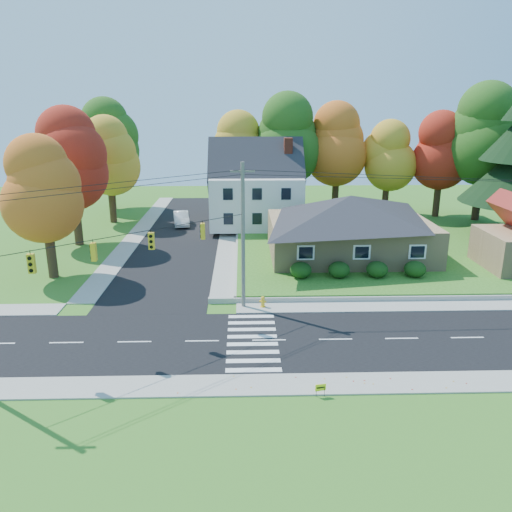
# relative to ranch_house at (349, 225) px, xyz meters

# --- Properties ---
(ground) EXTENTS (120.00, 120.00, 0.00)m
(ground) POSITION_rel_ranch_house_xyz_m (-8.00, -16.00, -3.27)
(ground) COLOR #3D7923
(road_main) EXTENTS (90.00, 8.00, 0.02)m
(road_main) POSITION_rel_ranch_house_xyz_m (-8.00, -16.00, -3.26)
(road_main) COLOR black
(road_main) RESTS_ON ground
(road_cross) EXTENTS (8.00, 44.00, 0.02)m
(road_cross) POSITION_rel_ranch_house_xyz_m (-16.00, 10.00, -3.25)
(road_cross) COLOR black
(road_cross) RESTS_ON ground
(sidewalk_north) EXTENTS (90.00, 2.00, 0.08)m
(sidewalk_north) POSITION_rel_ranch_house_xyz_m (-8.00, -11.00, -3.23)
(sidewalk_north) COLOR #9C9A90
(sidewalk_north) RESTS_ON ground
(sidewalk_south) EXTENTS (90.00, 2.00, 0.08)m
(sidewalk_south) POSITION_rel_ranch_house_xyz_m (-8.00, -21.00, -3.23)
(sidewalk_south) COLOR #9C9A90
(sidewalk_south) RESTS_ON ground
(lawn) EXTENTS (30.00, 30.00, 0.50)m
(lawn) POSITION_rel_ranch_house_xyz_m (5.00, 5.00, -3.02)
(lawn) COLOR #3D7923
(lawn) RESTS_ON ground
(ranch_house) EXTENTS (14.60, 10.60, 5.40)m
(ranch_house) POSITION_rel_ranch_house_xyz_m (0.00, 0.00, 0.00)
(ranch_house) COLOR tan
(ranch_house) RESTS_ON lawn
(colonial_house) EXTENTS (10.40, 8.40, 9.60)m
(colonial_house) POSITION_rel_ranch_house_xyz_m (-7.96, 12.00, 1.32)
(colonial_house) COLOR silver
(colonial_house) RESTS_ON lawn
(hedge_row) EXTENTS (10.70, 1.70, 1.27)m
(hedge_row) POSITION_rel_ranch_house_xyz_m (-0.50, -6.20, -2.13)
(hedge_row) COLOR #163A10
(hedge_row) RESTS_ON lawn
(traffic_infrastructure) EXTENTS (38.10, 10.66, 10.00)m
(traffic_infrastructure) POSITION_rel_ranch_house_xyz_m (-8.15, -14.65, 1.88)
(traffic_infrastructure) COLOR #666059
(traffic_infrastructure) RESTS_ON ground
(tree_lot_0) EXTENTS (6.72, 6.72, 12.51)m
(tree_lot_0) POSITION_rel_ranch_house_xyz_m (-10.00, 18.00, 5.04)
(tree_lot_0) COLOR #3F2A19
(tree_lot_0) RESTS_ON lawn
(tree_lot_1) EXTENTS (7.84, 7.84, 14.60)m
(tree_lot_1) POSITION_rel_ranch_house_xyz_m (-4.00, 17.00, 6.35)
(tree_lot_1) COLOR #3F2A19
(tree_lot_1) RESTS_ON lawn
(tree_lot_2) EXTENTS (7.28, 7.28, 13.56)m
(tree_lot_2) POSITION_rel_ranch_house_xyz_m (2.00, 18.00, 5.70)
(tree_lot_2) COLOR #3F2A19
(tree_lot_2) RESTS_ON lawn
(tree_lot_3) EXTENTS (6.16, 6.16, 11.47)m
(tree_lot_3) POSITION_rel_ranch_house_xyz_m (8.00, 17.00, 4.39)
(tree_lot_3) COLOR #3F2A19
(tree_lot_3) RESTS_ON lawn
(tree_lot_4) EXTENTS (6.72, 6.72, 12.51)m
(tree_lot_4) POSITION_rel_ranch_house_xyz_m (14.00, 16.00, 5.04)
(tree_lot_4) COLOR #3F2A19
(tree_lot_4) RESTS_ON lawn
(tree_lot_5) EXTENTS (8.40, 8.40, 15.64)m
(tree_lot_5) POSITION_rel_ranch_house_xyz_m (18.00, 14.00, 7.00)
(tree_lot_5) COLOR #3F2A19
(tree_lot_5) RESTS_ON lawn
(tree_west_0) EXTENTS (6.16, 6.16, 11.47)m
(tree_west_0) POSITION_rel_ranch_house_xyz_m (-25.00, -4.00, 3.89)
(tree_west_0) COLOR #3F2A19
(tree_west_0) RESTS_ON ground
(tree_west_1) EXTENTS (7.28, 7.28, 13.56)m
(tree_west_1) POSITION_rel_ranch_house_xyz_m (-26.00, 6.00, 5.20)
(tree_west_1) COLOR #3F2A19
(tree_west_1) RESTS_ON ground
(tree_west_2) EXTENTS (6.72, 6.72, 12.51)m
(tree_west_2) POSITION_rel_ranch_house_xyz_m (-25.00, 16.00, 4.54)
(tree_west_2) COLOR #3F2A19
(tree_west_2) RESTS_ON ground
(tree_west_3) EXTENTS (7.84, 7.84, 14.60)m
(tree_west_3) POSITION_rel_ranch_house_xyz_m (-27.00, 24.00, 5.85)
(tree_west_3) COLOR #3F2A19
(tree_west_3) RESTS_ON ground
(white_car) EXTENTS (2.41, 4.97, 1.57)m
(white_car) POSITION_rel_ranch_house_xyz_m (-16.66, 14.14, -2.46)
(white_car) COLOR silver
(white_car) RESTS_ON road_cross
(fire_hydrant) EXTENTS (0.49, 0.38, 0.85)m
(fire_hydrant) POSITION_rel_ranch_house_xyz_m (-8.16, -10.97, -2.86)
(fire_hydrant) COLOR gold
(fire_hydrant) RESTS_ON ground
(yard_sign) EXTENTS (0.53, 0.13, 0.67)m
(yard_sign) POSITION_rel_ranch_house_xyz_m (-5.84, -22.05, -2.79)
(yard_sign) COLOR black
(yard_sign) RESTS_ON ground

